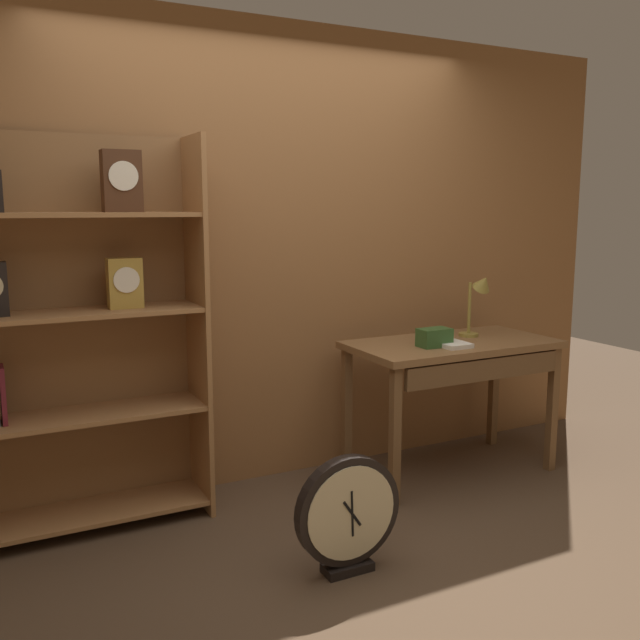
# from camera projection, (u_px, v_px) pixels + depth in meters

# --- Properties ---
(ground_plane) EXTENTS (10.00, 10.00, 0.00)m
(ground_plane) POSITION_uv_depth(u_px,v_px,m) (390.00, 576.00, 2.99)
(ground_plane) COLOR #4C3826
(back_wood_panel) EXTENTS (4.80, 0.05, 2.60)m
(back_wood_panel) POSITION_uv_depth(u_px,v_px,m) (269.00, 257.00, 3.93)
(back_wood_panel) COLOR brown
(back_wood_panel) RESTS_ON ground
(bookshelf) EXTENTS (1.32, 0.36, 1.93)m
(bookshelf) POSITION_uv_depth(u_px,v_px,m) (59.00, 339.00, 3.29)
(bookshelf) COLOR #9E6B3D
(bookshelf) RESTS_ON ground
(workbench) EXTENTS (1.22, 0.62, 0.80)m
(workbench) POSITION_uv_depth(u_px,v_px,m) (454.00, 359.00, 4.04)
(workbench) COLOR brown
(workbench) RESTS_ON ground
(desk_lamp) EXTENTS (0.18, 0.18, 0.40)m
(desk_lamp) POSITION_uv_depth(u_px,v_px,m) (479.00, 296.00, 4.15)
(desk_lamp) COLOR olive
(desk_lamp) RESTS_ON workbench
(toolbox_small) EXTENTS (0.18, 0.11, 0.10)m
(toolbox_small) POSITION_uv_depth(u_px,v_px,m) (434.00, 337.00, 3.88)
(toolbox_small) COLOR #2D5123
(toolbox_small) RESTS_ON workbench
(open_repair_manual) EXTENTS (0.16, 0.22, 0.02)m
(open_repair_manual) POSITION_uv_depth(u_px,v_px,m) (451.00, 344.00, 3.90)
(open_repair_manual) COLOR silver
(open_repair_manual) RESTS_ON workbench
(round_clock_large) EXTENTS (0.49, 0.11, 0.53)m
(round_clock_large) POSITION_uv_depth(u_px,v_px,m) (348.00, 514.00, 2.98)
(round_clock_large) COLOR black
(round_clock_large) RESTS_ON ground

